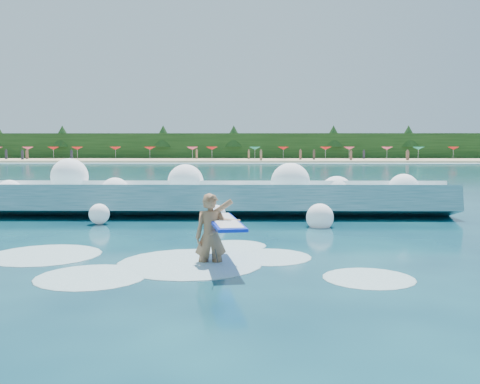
# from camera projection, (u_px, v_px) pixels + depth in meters

# --- Properties ---
(ground) EXTENTS (200.00, 200.00, 0.00)m
(ground) POSITION_uv_depth(u_px,v_px,m) (177.00, 248.00, 12.93)
(ground) COLOR #07253A
(ground) RESTS_ON ground
(beach) EXTENTS (140.00, 20.00, 0.40)m
(beach) POSITION_uv_depth(u_px,v_px,m) (236.00, 160.00, 90.64)
(beach) COLOR tan
(beach) RESTS_ON ground
(wet_band) EXTENTS (140.00, 5.00, 0.08)m
(wet_band) POSITION_uv_depth(u_px,v_px,m) (235.00, 163.00, 79.69)
(wet_band) COLOR silver
(wet_band) RESTS_ON ground
(treeline) EXTENTS (140.00, 4.00, 5.00)m
(treeline) POSITION_uv_depth(u_px,v_px,m) (237.00, 147.00, 100.41)
(treeline) COLOR black
(treeline) RESTS_ON ground
(breaking_wave) EXTENTS (17.74, 2.78, 1.53)m
(breaking_wave) POSITION_uv_depth(u_px,v_px,m) (201.00, 200.00, 19.29)
(breaking_wave) COLOR teal
(breaking_wave) RESTS_ON ground
(rock_cluster) EXTENTS (7.96, 3.19, 1.26)m
(rock_cluster) POSITION_uv_depth(u_px,v_px,m) (212.00, 199.00, 20.89)
(rock_cluster) COLOR black
(rock_cluster) RESTS_ON ground
(surfer_with_board) EXTENTS (1.12, 2.97, 1.80)m
(surfer_with_board) POSITION_uv_depth(u_px,v_px,m) (214.00, 234.00, 11.00)
(surfer_with_board) COLOR #8D6141
(surfer_with_board) RESTS_ON ground
(wave_spray) EXTENTS (14.97, 4.46, 2.16)m
(wave_spray) POSITION_uv_depth(u_px,v_px,m) (214.00, 188.00, 19.14)
(wave_spray) COLOR white
(wave_spray) RESTS_ON ground
(surf_foam) EXTENTS (9.02, 5.09, 0.16)m
(surf_foam) POSITION_uv_depth(u_px,v_px,m) (165.00, 262.00, 11.37)
(surf_foam) COLOR silver
(surf_foam) RESTS_ON ground
(beach_umbrellas) EXTENTS (112.65, 6.55, 0.50)m
(beach_umbrellas) POSITION_uv_depth(u_px,v_px,m) (236.00, 148.00, 92.42)
(beach_umbrellas) COLOR red
(beach_umbrellas) RESTS_ON ground
(beachgoers) EXTENTS (85.94, 13.42, 1.94)m
(beachgoers) POSITION_uv_depth(u_px,v_px,m) (246.00, 155.00, 86.87)
(beachgoers) COLOR #3F332D
(beachgoers) RESTS_ON ground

